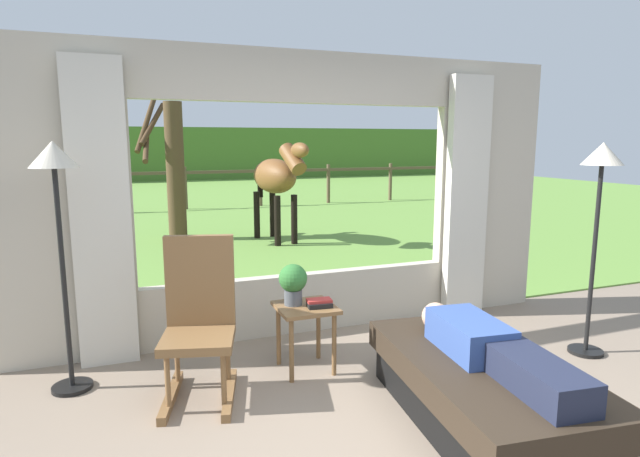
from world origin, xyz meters
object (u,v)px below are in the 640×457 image
recliner_sofa (482,390)px  reclining_person (489,347)px  book_stack (319,303)px  floor_lamp_right (600,185)px  floor_lamp_left (56,192)px  potted_plant (293,282)px  horse (277,177)px  pasture_tree (173,167)px  rocking_chair (199,319)px  side_table (306,317)px

recliner_sofa → reclining_person: size_ratio=1.25×
book_stack → floor_lamp_right: 2.44m
reclining_person → floor_lamp_left: (-2.47, 1.47, 0.91)m
book_stack → floor_lamp_right: floor_lamp_right is taller
floor_lamp_right → potted_plant: bearing=166.1°
recliner_sofa → horse: bearing=92.4°
pasture_tree → horse: bearing=-26.8°
rocking_chair → book_stack: size_ratio=5.56×
rocking_chair → floor_lamp_left: (-0.87, 0.39, 0.89)m
side_table → floor_lamp_left: 1.99m
recliner_sofa → book_stack: size_ratio=8.89×
reclining_person → pasture_tree: bearing=106.2°
rocking_chair → potted_plant: (0.74, 0.16, 0.16)m
side_table → rocking_chair: bearing=-173.2°
potted_plant → book_stack: bearing=-35.8°
floor_lamp_left → pasture_tree: bearing=77.3°
floor_lamp_left → rocking_chair: bearing=-24.1°
floor_lamp_right → recliner_sofa: bearing=-158.8°
side_table → floor_lamp_right: floor_lamp_right is taller
reclining_person → pasture_tree: size_ratio=0.55×
book_stack → horse: horse is taller
potted_plant → floor_lamp_left: (-1.61, 0.23, 0.73)m
side_table → pasture_tree: pasture_tree is taller
side_table → floor_lamp_right: (2.32, -0.53, 1.00)m
rocking_chair → book_stack: (0.91, 0.03, 0.00)m
rocking_chair → floor_lamp_left: floor_lamp_left is taller
reclining_person → book_stack: size_ratio=7.13×
reclining_person → horse: horse is taller
potted_plant → floor_lamp_left: 1.78m
pasture_tree → reclining_person: bearing=-80.4°
potted_plant → floor_lamp_left: bearing=171.8°
floor_lamp_left → pasture_tree: pasture_tree is taller
rocking_chair → pasture_tree: 6.08m
potted_plant → horse: bearing=75.2°
horse → recliner_sofa: bearing=75.3°
recliner_sofa → side_table: size_ratio=3.45×
recliner_sofa → potted_plant: potted_plant is taller
side_table → floor_lamp_right: 2.58m
recliner_sofa → floor_lamp_right: 2.04m
potted_plant → horse: 5.21m
floor_lamp_right → rocking_chair: bearing=172.1°
floor_lamp_right → horse: bearing=100.9°
reclining_person → pasture_tree: (-1.20, 7.10, 0.79)m
floor_lamp_right → book_stack: bearing=168.1°
horse → pasture_tree: bearing=-37.2°
reclining_person → potted_plant: size_ratio=4.49×
recliner_sofa → floor_lamp_right: (1.54, 0.60, 1.20)m
recliner_sofa → book_stack: bearing=129.5°
recliner_sofa → floor_lamp_left: (-2.47, 1.42, 1.21)m
side_table → pasture_tree: 6.00m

